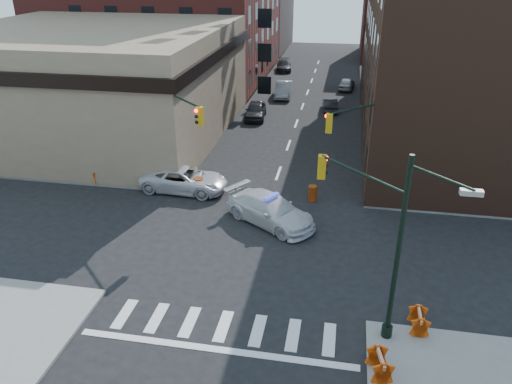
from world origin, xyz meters
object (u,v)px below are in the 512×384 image
at_px(barricade_se_a, 419,321).
at_px(barricade_nw_a, 145,180).
at_px(barrel_bank, 199,186).
at_px(barrel_road, 313,193).
at_px(pickup, 184,179).
at_px(pedestrian_a, 113,172).
at_px(pedestrian_b, 128,162).
at_px(parked_car_wnear, 256,110).
at_px(parked_car_enear, 330,105).
at_px(police_car, 270,210).
at_px(parked_car_wfar, 283,89).

xyz_separation_m(barricade_se_a, barricade_nw_a, (-16.64, 11.59, 0.03)).
distance_m(barrel_bank, barricade_nw_a, 3.85).
bearing_deg(barricade_nw_a, barricade_se_a, -21.30).
relative_size(barrel_road, barricade_se_a, 0.88).
distance_m(pickup, pedestrian_a, 5.07).
xyz_separation_m(pedestrian_b, barrel_road, (13.34, -1.90, -0.40)).
relative_size(pedestrian_a, barrel_road, 1.53).
xyz_separation_m(parked_car_wnear, barrel_bank, (-0.62, -17.37, -0.21)).
distance_m(pickup, barrel_bank, 1.18).
relative_size(pedestrian_a, barrel_bank, 1.38).
bearing_deg(parked_car_wnear, pickup, -100.26).
bearing_deg(barrel_bank, pedestrian_a, 176.29).
xyz_separation_m(pickup, parked_car_enear, (8.69, 20.88, -0.16)).
distance_m(police_car, pickup, 7.19).
relative_size(parked_car_enear, barrel_road, 3.76).
bearing_deg(parked_car_enear, barrel_bank, 64.22).
xyz_separation_m(parked_car_enear, barricade_se_a, (5.22, -32.56, -0.05)).
height_order(parked_car_wnear, parked_car_enear, parked_car_wnear).
distance_m(pickup, pedestrian_b, 5.14).
bearing_deg(pedestrian_b, police_car, -36.61).
bearing_deg(parked_car_enear, barricade_nw_a, 55.29).
xyz_separation_m(parked_car_wfar, barricade_nw_a, (-6.04, -25.66, -0.20)).
distance_m(parked_car_enear, barrel_road, 20.86).
height_order(parked_car_wnear, barricade_nw_a, parked_car_wnear).
height_order(parked_car_enear, pedestrian_b, pedestrian_b).
bearing_deg(barrel_bank, parked_car_wnear, 87.95).
bearing_deg(barrel_bank, barricade_se_a, -41.42).
relative_size(parked_car_enear, barricade_se_a, 3.29).
xyz_separation_m(pedestrian_a, barrel_bank, (6.17, -0.40, -0.37)).
xyz_separation_m(pedestrian_a, pedestrian_b, (0.30, 1.90, -0.02)).
xyz_separation_m(pickup, barricade_nw_a, (-2.74, -0.09, -0.18)).
bearing_deg(barricade_nw_a, parked_car_wnear, 88.91).
relative_size(barrel_bank, barricade_nw_a, 0.91).
bearing_deg(parked_car_wnear, barricade_nw_a, -109.12).
xyz_separation_m(pickup, parked_car_wnear, (1.72, 16.99, -0.02)).
xyz_separation_m(parked_car_wnear, barricade_se_a, (12.19, -28.67, -0.19)).
distance_m(barrel_bank, barricade_se_a, 17.08).
distance_m(parked_car_wfar, pedestrian_a, 26.88).
bearing_deg(police_car, barrel_road, 0.12).
relative_size(parked_car_enear, pedestrian_b, 2.52).
bearing_deg(pedestrian_a, parked_car_wfar, 92.25).
bearing_deg(police_car, barricade_se_a, -104.28).
bearing_deg(barrel_bank, pedestrian_b, 158.61).
height_order(pickup, barricade_se_a, pickup).
relative_size(pickup, parked_car_wfar, 1.15).
distance_m(parked_car_wfar, barricade_se_a, 38.73).
xyz_separation_m(police_car, pickup, (-6.34, 3.39, -0.05)).
relative_size(police_car, barrel_road, 5.64).
xyz_separation_m(parked_car_wnear, parked_car_enear, (6.97, 3.89, -0.15)).
distance_m(pedestrian_a, barrel_bank, 6.19).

